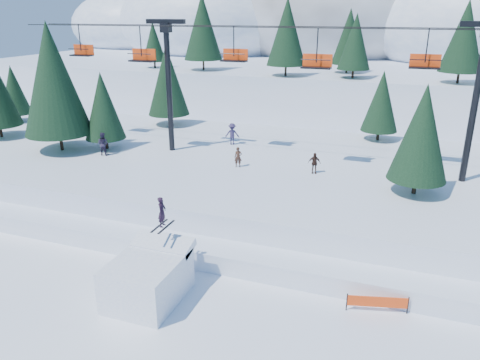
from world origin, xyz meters
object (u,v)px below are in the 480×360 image
(chairlift, at_px, (297,71))
(banner_near, at_px, (377,302))
(banner_far, at_px, (408,296))
(jump_kicker, at_px, (149,277))

(chairlift, distance_m, banner_near, 17.75)
(chairlift, relative_size, banner_far, 16.86)
(jump_kicker, bearing_deg, chairlift, 78.75)
(chairlift, bearing_deg, jump_kicker, -101.25)
(chairlift, bearing_deg, banner_far, -54.98)
(banner_near, bearing_deg, banner_far, 37.44)
(jump_kicker, relative_size, chairlift, 0.10)
(banner_far, bearing_deg, chairlift, 125.02)
(chairlift, bearing_deg, banner_near, -61.28)
(banner_near, height_order, banner_far, same)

